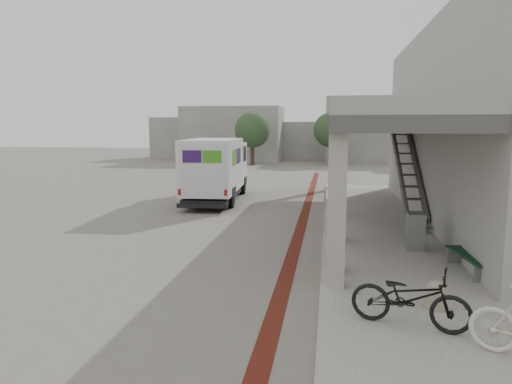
% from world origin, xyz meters
% --- Properties ---
extents(ground, '(120.00, 120.00, 0.00)m').
position_xyz_m(ground, '(0.00, 0.00, 0.00)').
color(ground, '#6B655C').
rests_on(ground, ground).
extents(bike_lane_stripe, '(0.35, 40.00, 0.01)m').
position_xyz_m(bike_lane_stripe, '(1.00, 2.00, 0.01)').
color(bike_lane_stripe, '#4E180F').
rests_on(bike_lane_stripe, ground).
extents(sidewalk, '(4.40, 28.00, 0.12)m').
position_xyz_m(sidewalk, '(4.00, 0.00, 0.06)').
color(sidewalk, gray).
rests_on(sidewalk, ground).
extents(transit_building, '(7.60, 17.00, 7.00)m').
position_xyz_m(transit_building, '(6.83, 4.50, 3.40)').
color(transit_building, gray).
rests_on(transit_building, ground).
extents(distant_backdrop, '(28.00, 10.00, 6.50)m').
position_xyz_m(distant_backdrop, '(-2.84, 35.89, 2.70)').
color(distant_backdrop, gray).
rests_on(distant_backdrop, ground).
extents(tree_left, '(3.20, 3.20, 4.80)m').
position_xyz_m(tree_left, '(-5.00, 28.00, 3.18)').
color(tree_left, '#38281C').
rests_on(tree_left, ground).
extents(tree_mid, '(3.20, 3.20, 4.80)m').
position_xyz_m(tree_mid, '(2.00, 30.00, 3.18)').
color(tree_mid, '#38281C').
rests_on(tree_mid, ground).
extents(tree_right, '(3.20, 3.20, 4.80)m').
position_xyz_m(tree_right, '(10.00, 29.00, 3.18)').
color(tree_right, '#38281C').
rests_on(tree_right, ground).
extents(fedex_truck, '(2.55, 6.95, 2.91)m').
position_xyz_m(fedex_truck, '(-3.29, 7.80, 1.55)').
color(fedex_truck, black).
rests_on(fedex_truck, ground).
extents(bench, '(0.62, 1.78, 0.41)m').
position_xyz_m(bench, '(5.14, -2.07, 0.41)').
color(bench, gray).
rests_on(bench, sidewalk).
extents(bollard_near, '(0.36, 0.36, 0.54)m').
position_xyz_m(bollard_near, '(3.91, -4.48, 0.39)').
color(bollard_near, gray).
rests_on(bollard_near, sidewalk).
extents(bollard_far, '(0.44, 0.44, 0.66)m').
position_xyz_m(bollard_far, '(2.10, -2.47, 0.45)').
color(bollard_far, gray).
rests_on(bollard_far, sidewalk).
extents(utility_cabinet, '(0.47, 0.61, 1.00)m').
position_xyz_m(utility_cabinet, '(4.30, -0.16, 0.62)').
color(utility_cabinet, slate).
rests_on(utility_cabinet, sidewalk).
extents(bicycle_black, '(2.05, 1.19, 1.02)m').
position_xyz_m(bicycle_black, '(3.31, -5.34, 0.63)').
color(bicycle_black, black).
rests_on(bicycle_black, sidewalk).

